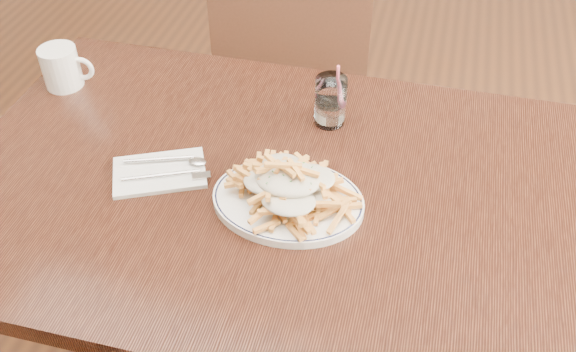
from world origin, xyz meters
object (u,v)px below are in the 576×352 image
(table, at_px, (268,211))
(chair_far, at_px, (291,71))
(fries_plate, at_px, (288,201))
(water_glass, at_px, (330,104))
(loaded_fries, at_px, (288,183))
(coffee_mug, at_px, (62,67))

(table, relative_size, chair_far, 1.31)
(fries_plate, bearing_deg, chair_far, 103.39)
(table, bearing_deg, fries_plate, -42.87)
(chair_far, relative_size, water_glass, 6.40)
(table, xyz_separation_m, water_glass, (0.08, 0.21, 0.12))
(fries_plate, bearing_deg, table, 137.13)
(chair_far, bearing_deg, table, -79.74)
(table, height_order, water_glass, water_glass)
(loaded_fries, xyz_separation_m, water_glass, (0.02, 0.26, -0.01))
(chair_far, bearing_deg, loaded_fries, -76.61)
(chair_far, relative_size, loaded_fries, 3.81)
(table, distance_m, coffee_mug, 0.57)
(loaded_fries, distance_m, coffee_mug, 0.63)
(fries_plate, relative_size, coffee_mug, 2.59)
(fries_plate, distance_m, loaded_fries, 0.04)
(fries_plate, bearing_deg, water_glass, 84.72)
(coffee_mug, bearing_deg, chair_far, 53.12)
(table, relative_size, loaded_fries, 4.99)
(chair_far, height_order, fries_plate, chair_far)
(table, bearing_deg, chair_far, 100.26)
(loaded_fries, bearing_deg, coffee_mug, 156.59)
(fries_plate, distance_m, water_glass, 0.26)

